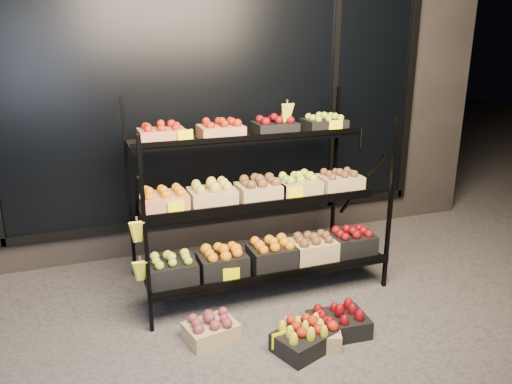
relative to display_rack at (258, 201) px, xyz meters
name	(u,v)px	position (x,y,z in m)	size (l,w,h in m)	color
ground	(286,317)	(0.01, -0.60, -0.79)	(24.00, 24.00, 0.00)	#514F4C
building	(199,70)	(0.01, 1.99, 0.96)	(6.00, 2.08, 3.50)	#2D2826
display_rack	(258,201)	(0.00, 0.00, 0.00)	(2.18, 1.02, 1.68)	black
tag_floor_a	(280,345)	(-0.21, -1.00, -0.73)	(0.13, 0.01, 0.12)	#FFF800
floor_crate_left	(211,328)	(-0.62, -0.67, -0.70)	(0.41, 0.34, 0.19)	tan
floor_crate_midleft	(304,338)	(-0.04, -1.03, -0.69)	(0.48, 0.42, 0.20)	black
floor_crate_midright	(312,332)	(0.05, -0.98, -0.69)	(0.47, 0.41, 0.20)	tan
floor_crate_right	(339,322)	(0.29, -0.93, -0.69)	(0.44, 0.34, 0.21)	black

